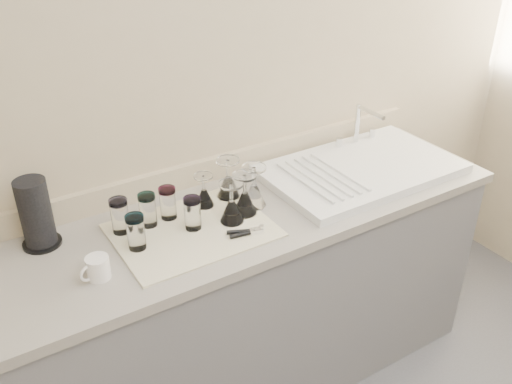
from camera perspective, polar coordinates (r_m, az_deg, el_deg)
counter_unit at (r=2.45m, az=-0.44°, el=-10.62°), size 2.06×0.62×0.90m
sink_unit at (r=2.47m, az=10.44°, el=2.35°), size 0.82×0.50×0.22m
dish_towel at (r=2.07m, az=-6.37°, el=-3.82°), size 0.55×0.42×0.01m
tumbler_teal at (r=2.06m, az=-13.47°, el=-2.31°), size 0.07×0.07×0.13m
tumbler_cyan at (r=2.08m, az=-10.78°, el=-1.75°), size 0.06×0.06×0.13m
tumbler_purple at (r=2.11m, az=-8.80°, el=-1.07°), size 0.06×0.06×0.12m
tumbler_magenta at (r=1.96m, az=-11.92°, el=-3.91°), size 0.06×0.06×0.13m
tumbler_lavender at (r=2.04m, az=-6.36°, el=-2.10°), size 0.06×0.06×0.12m
goblet_back_left at (r=2.18m, az=-5.20°, el=-0.33°), size 0.07×0.07×0.13m
goblet_back_right at (r=2.23m, az=-2.78°, el=0.82°), size 0.09×0.09×0.16m
goblet_front_left at (r=2.07m, az=-2.44°, el=-1.64°), size 0.09×0.09×0.16m
goblet_front_right at (r=2.12m, az=-1.12°, el=-0.80°), size 0.09×0.09×0.16m
goblet_extra at (r=2.17m, az=-0.19°, el=-0.01°), size 0.09×0.09×0.16m
can_opener at (r=2.02m, az=-1.00°, el=-4.04°), size 0.13×0.07×0.02m
white_mug at (r=1.88m, az=-15.58°, el=-7.35°), size 0.11×0.09×0.08m
paper_towel_roll at (r=2.06m, az=-21.15°, el=-2.08°), size 0.13×0.13×0.25m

